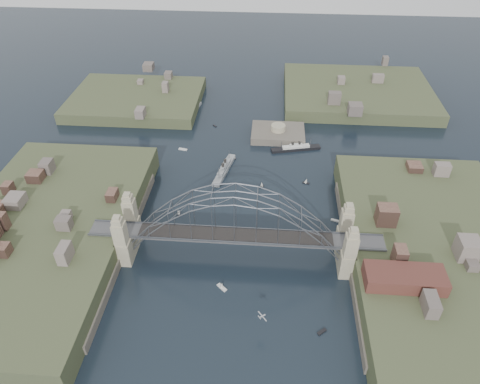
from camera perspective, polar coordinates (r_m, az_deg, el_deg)
name	(u,v)px	position (r m, az deg, el deg)	size (l,w,h in m)	color
ground	(235,256)	(130.94, -0.60, -8.31)	(500.00, 500.00, 0.00)	black
bridge	(235,225)	(122.34, -0.64, -4.31)	(84.00, 13.80, 24.60)	#4B4C4E
shore_west	(46,241)	(144.93, -23.95, -5.82)	(50.50, 90.00, 12.00)	#41492B
shore_east	(435,262)	(138.27, 24.07, -8.33)	(50.50, 90.00, 12.00)	#41492B
headland_nw	(137,103)	(217.13, -13.30, 11.22)	(60.00, 45.00, 9.00)	#41492B
headland_ne	(357,96)	(225.00, 14.97, 11.99)	(70.00, 55.00, 9.50)	#41492B
fort_island	(278,137)	(186.24, 4.94, 7.14)	(22.00, 16.00, 9.40)	#585146
wharf_shed	(405,278)	(119.31, 20.69, -10.46)	(20.00, 8.00, 4.00)	#592D26
finger_pier	(387,347)	(116.72, 18.67, -18.66)	(4.00, 22.00, 1.40)	#4B4C4E
naval_cruiser_near	(224,169)	(163.45, -2.08, 2.96)	(6.87, 20.55, 6.13)	gray
naval_cruiser_far	(194,109)	(206.28, -6.00, 10.68)	(4.97, 15.12, 5.07)	gray
ocean_liner	(296,148)	(177.46, 7.29, 5.68)	(20.01, 7.34, 4.89)	black
aeroplane	(262,317)	(109.61, 2.84, -15.93)	(2.32, 2.91, 0.50)	#B2B4B9
small_boat_a	(179,213)	(145.87, -7.98, -2.78)	(1.25, 2.65, 1.43)	silver
small_boat_b	(262,185)	(155.82, 2.84, 0.96)	(1.55, 1.89, 2.38)	silver
small_boat_c	(222,286)	(122.40, -2.38, -12.18)	(3.08, 3.00, 2.38)	silver
small_boat_d	(306,181)	(159.20, 8.62, 1.37)	(2.62, 1.43, 2.38)	silver
small_boat_e	(183,149)	(177.95, -7.45, 5.54)	(3.65, 1.91, 0.45)	silver
small_boat_f	(234,158)	(170.74, -0.77, 4.42)	(1.59, 0.91, 1.43)	silver
small_boat_g	(322,332)	(116.08, 10.62, -17.49)	(2.53, 2.32, 0.45)	silver
small_boat_h	(215,126)	(193.14, -3.32, 8.60)	(1.85, 1.93, 0.45)	silver
small_boat_i	(335,220)	(145.35, 12.26, -3.64)	(2.70, 1.53, 0.45)	silver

